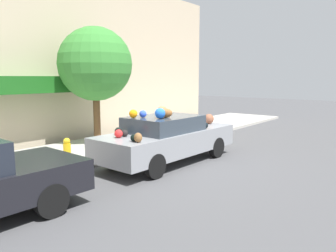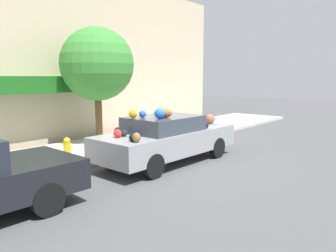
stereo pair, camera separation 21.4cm
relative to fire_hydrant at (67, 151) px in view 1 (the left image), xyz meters
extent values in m
plane|color=#4C4C4F|center=(2.16, -1.60, -0.46)|extent=(60.00, 60.00, 0.00)
cube|color=#B2ADA3|center=(2.16, 1.10, -0.40)|extent=(24.00, 3.20, 0.12)
cube|color=#C6B293|center=(2.16, 3.35, 2.74)|extent=(18.00, 0.30, 6.41)
cube|color=#195919|center=(1.05, 2.75, 1.71)|extent=(4.03, 0.90, 0.55)
cylinder|color=brown|center=(2.35, 1.63, 0.58)|extent=(0.24, 0.24, 1.86)
sphere|color=#388433|center=(2.35, 1.63, 2.40)|extent=(2.52, 2.52, 2.52)
cylinder|color=gold|center=(0.00, 0.00, -0.07)|extent=(0.20, 0.20, 0.55)
sphere|color=gold|center=(0.00, 0.00, 0.26)|extent=(0.18, 0.18, 0.18)
cube|color=gray|center=(2.16, -1.72, 0.15)|extent=(4.50, 1.77, 0.61)
cube|color=#333D47|center=(1.98, -1.71, 0.67)|extent=(2.04, 1.51, 0.42)
cylinder|color=black|center=(3.56, -0.99, -0.16)|extent=(0.62, 0.20, 0.61)
cylinder|color=black|center=(3.52, -2.51, -0.16)|extent=(0.62, 0.20, 0.61)
cylinder|color=black|center=(0.80, -0.92, -0.16)|extent=(0.62, 0.20, 0.61)
cylinder|color=black|center=(0.76, -2.44, -0.16)|extent=(0.62, 0.20, 0.61)
sphere|color=brown|center=(4.04, -1.91, 0.62)|extent=(0.45, 0.45, 0.32)
sphere|color=blue|center=(1.40, -1.46, 0.98)|extent=(0.28, 0.28, 0.19)
sphere|color=orange|center=(1.18, -1.33, 0.99)|extent=(0.30, 0.30, 0.22)
sphere|color=blue|center=(1.51, -1.97, 1.02)|extent=(0.29, 0.29, 0.28)
ellipsoid|color=black|center=(3.44, -1.79, 0.57)|extent=(0.48, 0.45, 0.22)
ellipsoid|color=brown|center=(1.79, -1.94, 1.00)|extent=(0.41, 0.42, 0.24)
sphere|color=green|center=(3.10, -1.59, 0.54)|extent=(0.22, 0.22, 0.16)
sphere|color=brown|center=(1.71, -1.87, 1.03)|extent=(0.42, 0.42, 0.30)
sphere|color=red|center=(0.50, -1.47, 0.56)|extent=(0.22, 0.22, 0.21)
sphere|color=black|center=(0.41, -2.10, 0.54)|extent=(0.24, 0.24, 0.17)
ellipsoid|color=black|center=(0.76, -1.19, 0.56)|extent=(0.26, 0.26, 0.20)
sphere|color=black|center=(0.71, -1.48, 0.54)|extent=(0.20, 0.20, 0.17)
sphere|color=black|center=(3.13, -2.34, 0.55)|extent=(0.19, 0.19, 0.18)
ellipsoid|color=brown|center=(0.38, -2.26, 0.57)|extent=(0.28, 0.29, 0.22)
ellipsoid|color=blue|center=(3.58, -1.78, 0.57)|extent=(0.35, 0.36, 0.23)
cylinder|color=black|center=(-1.97, -0.89, -0.16)|extent=(0.61, 0.20, 0.61)
cylinder|color=black|center=(-2.02, -2.49, -0.16)|extent=(0.61, 0.20, 0.61)
camera|label=1|loc=(-4.97, -7.43, 1.94)|focal=35.00mm
camera|label=2|loc=(-4.84, -7.60, 1.94)|focal=35.00mm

